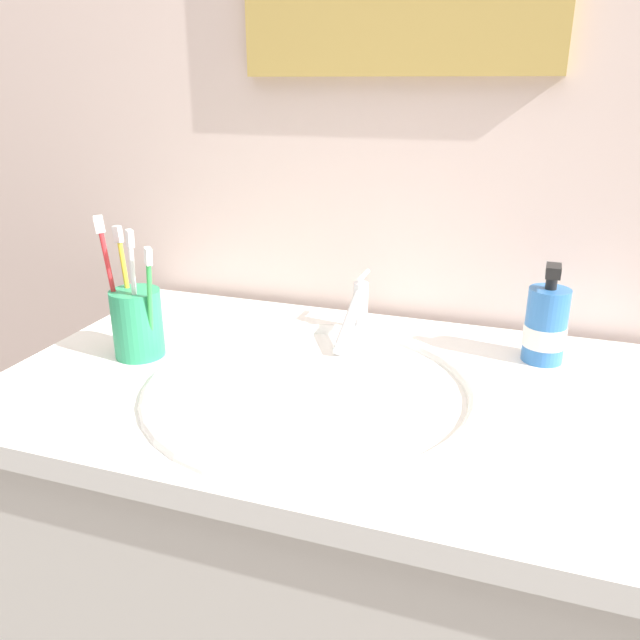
{
  "coord_description": "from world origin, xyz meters",
  "views": [
    {
      "loc": [
        0.23,
        -0.75,
        1.28
      ],
      "look_at": [
        -0.02,
        -0.01,
        0.98
      ],
      "focal_mm": 35.64,
      "sensor_mm": 36.0,
      "label": 1
    }
  ],
  "objects_px": {
    "faucet": "(356,311)",
    "toothbrush_red": "(111,278)",
    "toothbrush_cup": "(137,323)",
    "toothbrush_white": "(134,286)",
    "toothbrush_yellow": "(126,281)",
    "toothbrush_green": "(150,297)",
    "soap_dispenser": "(546,326)"
  },
  "relations": [
    {
      "from": "toothbrush_red",
      "to": "toothbrush_green",
      "type": "height_order",
      "value": "toothbrush_red"
    },
    {
      "from": "toothbrush_yellow",
      "to": "toothbrush_green",
      "type": "bearing_deg",
      "value": -26.91
    },
    {
      "from": "toothbrush_white",
      "to": "toothbrush_red",
      "type": "distance_m",
      "value": 0.04
    },
    {
      "from": "toothbrush_cup",
      "to": "toothbrush_white",
      "type": "height_order",
      "value": "toothbrush_white"
    },
    {
      "from": "toothbrush_yellow",
      "to": "toothbrush_green",
      "type": "distance_m",
      "value": 0.07
    },
    {
      "from": "faucet",
      "to": "toothbrush_white",
      "type": "height_order",
      "value": "toothbrush_white"
    },
    {
      "from": "soap_dispenser",
      "to": "toothbrush_green",
      "type": "bearing_deg",
      "value": -159.87
    },
    {
      "from": "toothbrush_red",
      "to": "faucet",
      "type": "bearing_deg",
      "value": 31.76
    },
    {
      "from": "toothbrush_yellow",
      "to": "soap_dispenser",
      "type": "bearing_deg",
      "value": 15.7
    },
    {
      "from": "toothbrush_cup",
      "to": "soap_dispenser",
      "type": "relative_size",
      "value": 0.69
    },
    {
      "from": "faucet",
      "to": "toothbrush_white",
      "type": "bearing_deg",
      "value": -144.44
    },
    {
      "from": "toothbrush_yellow",
      "to": "toothbrush_cup",
      "type": "bearing_deg",
      "value": -28.95
    },
    {
      "from": "toothbrush_red",
      "to": "toothbrush_green",
      "type": "bearing_deg",
      "value": -5.36
    },
    {
      "from": "toothbrush_cup",
      "to": "toothbrush_yellow",
      "type": "bearing_deg",
      "value": 151.05
    },
    {
      "from": "faucet",
      "to": "toothbrush_cup",
      "type": "xyz_separation_m",
      "value": [
        -0.28,
        -0.18,
        0.01
      ]
    },
    {
      "from": "toothbrush_white",
      "to": "toothbrush_red",
      "type": "relative_size",
      "value": 0.92
    },
    {
      "from": "toothbrush_cup",
      "to": "soap_dispenser",
      "type": "distance_m",
      "value": 0.6
    },
    {
      "from": "toothbrush_white",
      "to": "soap_dispenser",
      "type": "bearing_deg",
      "value": 18.8
    },
    {
      "from": "toothbrush_red",
      "to": "toothbrush_cup",
      "type": "bearing_deg",
      "value": 24.44
    },
    {
      "from": "toothbrush_white",
      "to": "toothbrush_yellow",
      "type": "xyz_separation_m",
      "value": [
        -0.03,
        0.02,
        -0.0
      ]
    },
    {
      "from": "faucet",
      "to": "toothbrush_red",
      "type": "relative_size",
      "value": 0.79
    },
    {
      "from": "toothbrush_yellow",
      "to": "toothbrush_green",
      "type": "height_order",
      "value": "toothbrush_yellow"
    },
    {
      "from": "toothbrush_green",
      "to": "soap_dispenser",
      "type": "bearing_deg",
      "value": 20.13
    },
    {
      "from": "faucet",
      "to": "toothbrush_green",
      "type": "distance_m",
      "value": 0.32
    },
    {
      "from": "faucet",
      "to": "toothbrush_yellow",
      "type": "distance_m",
      "value": 0.36
    },
    {
      "from": "faucet",
      "to": "toothbrush_red",
      "type": "height_order",
      "value": "toothbrush_red"
    },
    {
      "from": "toothbrush_cup",
      "to": "faucet",
      "type": "bearing_deg",
      "value": 32.43
    },
    {
      "from": "toothbrush_white",
      "to": "toothbrush_yellow",
      "type": "distance_m",
      "value": 0.04
    },
    {
      "from": "faucet",
      "to": "toothbrush_cup",
      "type": "height_order",
      "value": "toothbrush_cup"
    },
    {
      "from": "toothbrush_yellow",
      "to": "toothbrush_red",
      "type": "bearing_deg",
      "value": -112.42
    },
    {
      "from": "toothbrush_cup",
      "to": "toothbrush_white",
      "type": "distance_m",
      "value": 0.07
    },
    {
      "from": "toothbrush_yellow",
      "to": "toothbrush_red",
      "type": "height_order",
      "value": "toothbrush_red"
    }
  ]
}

